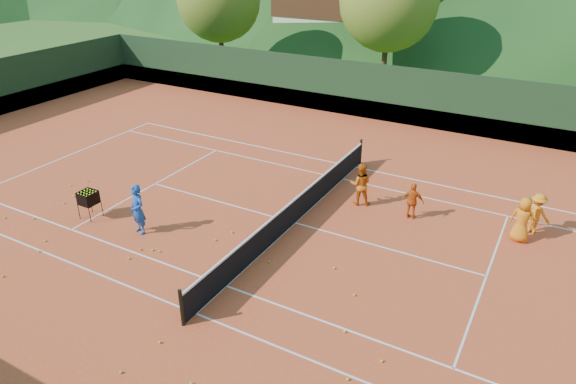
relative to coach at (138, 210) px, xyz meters
The scene contains 38 objects.
ground 5.30m from the coach, 36.26° to the left, with size 400.00×400.00×0.00m, color #2E5019.
clay_court 5.30m from the coach, 36.26° to the left, with size 40.00×24.00×0.02m, color #C2421F.
coach is the anchor object (origin of this frame).
student_a 7.88m from the coach, 44.40° to the left, with size 0.78×0.61×1.61m, color #D56312.
student_b 9.34m from the coach, 35.32° to the left, with size 0.78×0.32×1.33m, color #D75513.
student_c 12.49m from the coach, 26.90° to the left, with size 0.76×0.50×1.56m, color orange.
student_d 13.17m from the coach, 29.29° to the left, with size 0.92×0.53×1.43m, color orange.
tennis_ball_0 3.19m from the coach, 28.31° to the left, with size 0.07×0.07×0.07m, color #B6D924.
tennis_ball_1 7.63m from the coach, ahead, with size 0.07×0.07×0.07m, color #B6D924.
tennis_ball_2 1.40m from the coach, 47.44° to the right, with size 0.07×0.07×0.07m, color #B6D924.
tennis_ball_3 1.56m from the coach, 30.73° to the right, with size 0.07×0.07×0.07m, color #B6D924.
tennis_ball_5 5.61m from the coach, 41.80° to the right, with size 0.07×0.07×0.07m, color #B6D924.
tennis_ball_6 4.04m from the coach, behind, with size 0.07×0.07×0.07m, color #B6D924.
tennis_ball_7 9.02m from the coach, 16.38° to the right, with size 0.07×0.07×0.07m, color #B6D924.
tennis_ball_8 6.37m from the coach, 50.44° to the right, with size 0.07×0.07×0.07m, color #B6D924.
tennis_ball_9 3.25m from the coach, 128.29° to the right, with size 0.07×0.07×0.07m, color #B6D924.
tennis_ball_10 6.73m from the coach, 10.67° to the left, with size 0.07×0.07×0.07m, color #B6D924.
tennis_ball_11 4.80m from the coach, ahead, with size 0.07×0.07×0.07m, color #B6D924.
tennis_ball_12 1.81m from the coach, 59.31° to the right, with size 0.07×0.07×0.07m, color #B6D924.
tennis_ball_13 4.28m from the coach, 16.16° to the left, with size 0.07×0.07×0.07m, color #B6D924.
tennis_ball_14 4.18m from the coach, 163.23° to the right, with size 0.07×0.07×0.07m, color #B6D924.
tennis_ball_15 9.28m from the coach, 10.23° to the right, with size 0.07×0.07×0.07m, color #B6D924.
tennis_ball_16 5.22m from the coach, 165.26° to the left, with size 0.07×0.07×0.07m, color #B6D924.
tennis_ball_17 5.16m from the coach, 158.07° to the left, with size 0.07×0.07×0.07m, color #B6D924.
tennis_ball_18 4.31m from the coach, 114.02° to the right, with size 0.07×0.07×0.07m, color #B6D924.
tennis_ball_19 3.15m from the coach, 139.58° to the right, with size 0.07×0.07×0.07m, color #B6D924.
tennis_ball_21 1.72m from the coach, 24.32° to the right, with size 0.07×0.07×0.07m, color #B6D924.
tennis_ball_22 8.06m from the coach, ahead, with size 0.07×0.07×0.07m, color #B6D924.
tennis_ball_24 2.75m from the coach, 17.14° to the left, with size 0.07×0.07×0.07m, color #B6D924.
tennis_ball_25 4.24m from the coach, behind, with size 0.07×0.07×0.07m, color #B6D924.
tennis_ball_26 7.16m from the coach, 37.67° to the right, with size 0.07×0.07×0.07m, color #B6D924.
tennis_ball_27 5.21m from the coach, 161.48° to the right, with size 0.07×0.07×0.07m, color #B6D924.
tennis_ball_28 4.07m from the coach, ahead, with size 0.07×0.07×0.07m, color #B6D924.
court_lines 5.30m from the coach, 36.26° to the left, with size 23.83×11.03×0.00m.
tennis_net 5.24m from the coach, 36.26° to the left, with size 0.10×12.07×1.10m.
perimeter_fence 5.24m from the coach, 36.26° to the left, with size 40.40×24.24×3.00m.
ball_hopper 2.28m from the coach, behind, with size 0.57×0.57×1.00m.
tree_b 23.49m from the coach, 89.47° to the left, with size 6.40×6.40×8.40m.
Camera 1 is at (7.33, -13.61, 8.95)m, focal length 32.00 mm.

